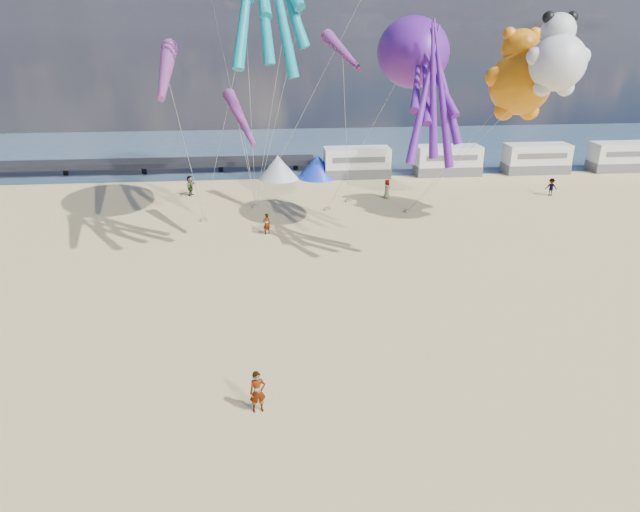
{
  "coord_description": "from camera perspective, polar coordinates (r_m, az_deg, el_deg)",
  "views": [
    {
      "loc": [
        -3.32,
        -16.55,
        14.34
      ],
      "look_at": [
        -1.1,
        6.0,
        5.19
      ],
      "focal_mm": 32.0,
      "sensor_mm": 36.0,
      "label": 1
    }
  ],
  "objects": [
    {
      "name": "beachgoer_0",
      "position": [
        51.59,
        6.71,
        6.68
      ],
      "size": [
        0.46,
        0.65,
        1.68
      ],
      "primitive_type": "imported",
      "rotation": [
        0.0,
        0.0,
        1.47
      ],
      "color": "#7F6659",
      "rests_on": "ground"
    },
    {
      "name": "sandbag_b",
      "position": [
        47.99,
        0.79,
        4.75
      ],
      "size": [
        0.5,
        0.35,
        0.22
      ],
      "primitive_type": "cube",
      "color": "gray",
      "rests_on": "ground"
    },
    {
      "name": "windsock_right",
      "position": [
        40.05,
        -7.94,
        13.47
      ],
      "size": [
        2.77,
        5.72,
        5.74
      ],
      "primitive_type": null,
      "rotation": [
        0.0,
        0.0,
        0.34
      ],
      "color": "red"
    },
    {
      "name": "kite_panda",
      "position": [
        43.35,
        22.66,
        17.42
      ],
      "size": [
        5.59,
        5.41,
        6.4
      ],
      "primitive_type": null,
      "rotation": [
        0.0,
        0.0,
        0.3
      ],
      "color": "silver"
    },
    {
      "name": "kite_octopus_purple",
      "position": [
        40.43,
        9.25,
        19.46
      ],
      "size": [
        5.15,
        10.05,
        11.04
      ],
      "primitive_type": null,
      "rotation": [
        0.0,
        0.0,
        0.11
      ],
      "color": "#581990"
    },
    {
      "name": "beachgoer_5",
      "position": [
        42.31,
        -5.36,
        3.23
      ],
      "size": [
        1.53,
        1.08,
        1.59
      ],
      "primitive_type": "imported",
      "rotation": [
        0.0,
        0.0,
        3.6
      ],
      "color": "#7F6659",
      "rests_on": "ground"
    },
    {
      "name": "sandbag_d",
      "position": [
        50.39,
        2.9,
        5.57
      ],
      "size": [
        0.5,
        0.35,
        0.22
      ],
      "primitive_type": "cube",
      "color": "gray",
      "rests_on": "ground"
    },
    {
      "name": "motorhome_0",
      "position": [
        58.73,
        3.7,
        9.33
      ],
      "size": [
        6.6,
        2.5,
        3.0
      ],
      "primitive_type": "cube",
      "color": "silver",
      "rests_on": "ground"
    },
    {
      "name": "windsock_left",
      "position": [
        36.89,
        -15.16,
        17.43
      ],
      "size": [
        1.38,
        7.25,
        7.21
      ],
      "primitive_type": null,
      "rotation": [
        0.0,
        0.0,
        0.04
      ],
      "color": "red"
    },
    {
      "name": "beachgoer_2",
      "position": [
        56.1,
        22.11,
        6.41
      ],
      "size": [
        0.92,
        0.81,
        1.61
      ],
      "primitive_type": "imported",
      "rotation": [
        0.0,
        0.0,
        2.85
      ],
      "color": "#7F6659",
      "rests_on": "ground"
    },
    {
      "name": "standing_person",
      "position": [
        23.32,
        -6.26,
        -13.35
      ],
      "size": [
        0.74,
        0.57,
        1.8
      ],
      "primitive_type": "imported",
      "rotation": [
        0.0,
        0.0,
        0.22
      ],
      "color": "tan",
      "rests_on": "ground"
    },
    {
      "name": "sandbag_c",
      "position": [
        47.96,
        8.81,
        4.48
      ],
      "size": [
        0.5,
        0.35,
        0.22
      ],
      "primitive_type": "cube",
      "color": "gray",
      "rests_on": "ground"
    },
    {
      "name": "windsock_mid",
      "position": [
        44.12,
        2.27,
        19.75
      ],
      "size": [
        2.95,
        5.1,
        5.12
      ],
      "primitive_type": null,
      "rotation": [
        0.0,
        0.0,
        0.41
      ],
      "color": "red"
    },
    {
      "name": "sandbag_e",
      "position": [
        49.03,
        -6.43,
        4.99
      ],
      "size": [
        0.5,
        0.35,
        0.22
      ],
      "primitive_type": "cube",
      "color": "gray",
      "rests_on": "ground"
    },
    {
      "name": "motorhome_1",
      "position": [
        60.96,
        12.66,
        9.31
      ],
      "size": [
        6.6,
        2.5,
        3.0
      ],
      "primitive_type": "cube",
      "color": "silver",
      "rests_on": "ground"
    },
    {
      "name": "sandbag_a",
      "position": [
        46.07,
        -11.51,
        3.56
      ],
      "size": [
        0.5,
        0.35,
        0.22
      ],
      "primitive_type": "cube",
      "color": "gray",
      "rests_on": "ground"
    },
    {
      "name": "pier",
      "position": [
        66.73,
        -27.48,
        8.01
      ],
      "size": [
        60.0,
        3.0,
        0.5
      ],
      "primitive_type": "cube",
      "color": "black",
      "rests_on": "ground"
    },
    {
      "name": "beachgoer_4",
      "position": [
        53.35,
        -12.84,
        6.88
      ],
      "size": [
        0.75,
        1.16,
        1.83
      ],
      "primitive_type": "imported",
      "rotation": [
        0.0,
        0.0,
        1.27
      ],
      "color": "#7F6659",
      "rests_on": "ground"
    },
    {
      "name": "water",
      "position": [
        73.04,
        -2.96,
        10.66
      ],
      "size": [
        120.0,
        120.0,
        0.0
      ],
      "primitive_type": "plane",
      "color": "#334B62",
      "rests_on": "ground"
    },
    {
      "name": "motorhome_2",
      "position": [
        64.53,
        20.82,
        9.11
      ],
      "size": [
        6.6,
        2.5,
        3.0
      ],
      "primitive_type": "cube",
      "color": "silver",
      "rests_on": "ground"
    },
    {
      "name": "ground",
      "position": [
        22.15,
        4.59,
        -18.44
      ],
      "size": [
        120.0,
        120.0,
        0.0
      ],
      "primitive_type": "plane",
      "color": "#DEC680",
      "rests_on": "ground"
    },
    {
      "name": "tent_white",
      "position": [
        58.07,
        -4.22,
        8.86
      ],
      "size": [
        4.0,
        4.0,
        2.4
      ],
      "primitive_type": "cone",
      "color": "white",
      "rests_on": "ground"
    },
    {
      "name": "motorhome_3",
      "position": [
        69.23,
        27.98,
        8.78
      ],
      "size": [
        6.6,
        2.5,
        3.0
      ],
      "primitive_type": "cube",
      "color": "silver",
      "rests_on": "ground"
    },
    {
      "name": "tent_blue",
      "position": [
        58.3,
        -0.24,
        8.97
      ],
      "size": [
        4.0,
        4.0,
        2.4
      ],
      "primitive_type": "cone",
      "color": "#1933CC",
      "rests_on": "ground"
    },
    {
      "name": "kite_teddy_orange",
      "position": [
        45.79,
        19.36,
        15.96
      ],
      "size": [
        6.68,
        6.47,
        7.68
      ],
      "primitive_type": null,
      "rotation": [
        0.0,
        0.0,
        0.29
      ],
      "color": "orange"
    }
  ]
}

